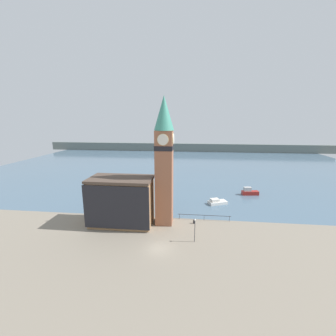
% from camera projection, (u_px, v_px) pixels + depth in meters
% --- Properties ---
extents(ground_plane, '(160.00, 160.00, 0.00)m').
position_uv_depth(ground_plane, '(159.00, 249.00, 36.39)').
color(ground_plane, gray).
extents(water, '(160.00, 120.00, 0.00)m').
position_uv_depth(water, '(182.00, 163.00, 106.00)').
color(water, slate).
rests_on(water, ground_plane).
extents(far_shoreline, '(180.00, 3.00, 5.00)m').
position_uv_depth(far_shoreline, '(185.00, 147.00, 144.28)').
color(far_shoreline, slate).
rests_on(far_shoreline, water).
extents(pier_railing, '(10.88, 0.08, 1.09)m').
position_uv_depth(pier_railing, '(204.00, 216.00, 46.49)').
color(pier_railing, '#333338').
rests_on(pier_railing, ground_plane).
extents(clock_tower, '(3.73, 3.73, 24.77)m').
position_uv_depth(clock_tower, '(164.00, 159.00, 42.68)').
color(clock_tower, '#935B42').
rests_on(clock_tower, ground_plane).
extents(pier_building, '(12.39, 6.92, 9.47)m').
position_uv_depth(pier_building, '(121.00, 201.00, 44.16)').
color(pier_building, '#9E754C').
rests_on(pier_building, ground_plane).
extents(boat_near, '(4.99, 3.72, 1.40)m').
position_uv_depth(boat_near, '(217.00, 202.00, 55.35)').
color(boat_near, silver).
rests_on(boat_near, water).
extents(boat_far, '(4.63, 2.10, 2.20)m').
position_uv_depth(boat_far, '(249.00, 192.00, 61.99)').
color(boat_far, maroon).
rests_on(boat_far, water).
extents(mooring_bollard_near, '(0.38, 0.38, 0.85)m').
position_uv_depth(mooring_bollard_near, '(194.00, 221.00, 45.06)').
color(mooring_bollard_near, black).
rests_on(mooring_bollard_near, ground_plane).
extents(lamp_post, '(0.32, 0.32, 4.20)m').
position_uv_depth(lamp_post, '(195.00, 226.00, 37.83)').
color(lamp_post, '#2D2D33').
rests_on(lamp_post, ground_plane).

